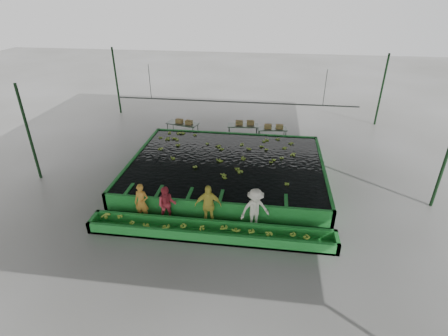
# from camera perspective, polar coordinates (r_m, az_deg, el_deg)

# --- Properties ---
(ground) EXTENTS (80.00, 80.00, 0.00)m
(ground) POSITION_cam_1_polar(r_m,az_deg,el_deg) (17.30, -0.23, -3.70)
(ground) COLOR slate
(ground) RESTS_ON ground
(shed_roof) EXTENTS (20.00, 22.00, 0.04)m
(shed_roof) POSITION_cam_1_polar(r_m,az_deg,el_deg) (15.30, -0.26, 12.50)
(shed_roof) COLOR gray
(shed_roof) RESTS_ON shed_posts
(shed_posts) EXTENTS (20.00, 22.00, 5.00)m
(shed_posts) POSITION_cam_1_polar(r_m,az_deg,el_deg) (16.14, -0.24, 3.90)
(shed_posts) COLOR black
(shed_posts) RESTS_ON ground
(flotation_tank) EXTENTS (10.00, 8.00, 0.90)m
(flotation_tank) POSITION_cam_1_polar(r_m,az_deg,el_deg) (18.37, 0.42, -0.08)
(flotation_tank) COLOR #1E822E
(flotation_tank) RESTS_ON ground
(tank_water) EXTENTS (9.70, 7.70, 0.00)m
(tank_water) POSITION_cam_1_polar(r_m,az_deg,el_deg) (18.19, 0.43, 1.03)
(tank_water) COLOR black
(tank_water) RESTS_ON flotation_tank
(sorting_trough) EXTENTS (10.00, 1.00, 0.50)m
(sorting_trough) POSITION_cam_1_polar(r_m,az_deg,el_deg) (14.23, -2.28, -10.33)
(sorting_trough) COLOR #1E822E
(sorting_trough) RESTS_ON ground
(cableway_rail) EXTENTS (0.08, 0.08, 14.00)m
(cableway_rail) POSITION_cam_1_polar(r_m,az_deg,el_deg) (20.63, 1.73, 10.74)
(cableway_rail) COLOR #59605B
(cableway_rail) RESTS_ON shed_roof
(rail_hanger_left) EXTENTS (0.04, 0.04, 2.00)m
(rail_hanger_left) POSITION_cam_1_polar(r_m,az_deg,el_deg) (21.45, -12.02, 13.60)
(rail_hanger_left) COLOR #59605B
(rail_hanger_left) RESTS_ON shed_roof
(rail_hanger_right) EXTENTS (0.04, 0.04, 2.00)m
(rail_hanger_right) POSITION_cam_1_polar(r_m,az_deg,el_deg) (20.46, 16.18, 12.45)
(rail_hanger_right) COLOR #59605B
(rail_hanger_right) RESTS_ON shed_roof
(worker_a) EXTENTS (0.64, 0.43, 1.70)m
(worker_a) POSITION_cam_1_polar(r_m,az_deg,el_deg) (15.26, -13.30, -5.49)
(worker_a) COLOR #CA882F
(worker_a) RESTS_ON ground
(worker_b) EXTENTS (0.92, 0.78, 1.66)m
(worker_b) POSITION_cam_1_polar(r_m,az_deg,el_deg) (14.94, -9.30, -5.93)
(worker_b) COLOR #BA303E
(worker_b) RESTS_ON ground
(worker_c) EXTENTS (1.17, 0.62, 1.90)m
(worker_c) POSITION_cam_1_polar(r_m,az_deg,el_deg) (14.49, -2.62, -6.15)
(worker_c) COLOR #E4D84D
(worker_c) RESTS_ON ground
(worker_d) EXTENTS (1.39, 1.12, 1.88)m
(worker_d) POSITION_cam_1_polar(r_m,az_deg,el_deg) (14.32, 5.08, -6.75)
(worker_d) COLOR silver
(worker_d) RESTS_ON ground
(packing_table_left) EXTENTS (2.22, 1.31, 0.95)m
(packing_table_left) POSITION_cam_1_polar(r_m,az_deg,el_deg) (23.54, -6.75, 6.23)
(packing_table_left) COLOR #59605B
(packing_table_left) RESTS_ON ground
(packing_table_mid) EXTENTS (2.06, 0.96, 0.91)m
(packing_table_mid) POSITION_cam_1_polar(r_m,az_deg,el_deg) (23.16, 3.10, 5.98)
(packing_table_mid) COLOR #59605B
(packing_table_mid) RESTS_ON ground
(packing_table_right) EXTENTS (1.95, 0.98, 0.85)m
(packing_table_right) POSITION_cam_1_polar(r_m,az_deg,el_deg) (22.93, 7.82, 5.44)
(packing_table_right) COLOR #59605B
(packing_table_right) RESTS_ON ground
(box_stack_left) EXTENTS (1.19, 0.59, 0.25)m
(box_stack_left) POSITION_cam_1_polar(r_m,az_deg,el_deg) (23.29, -6.53, 7.25)
(box_stack_left) COLOR olive
(box_stack_left) RESTS_ON packing_table_left
(box_stack_mid) EXTENTS (1.24, 0.51, 0.26)m
(box_stack_mid) POSITION_cam_1_polar(r_m,az_deg,el_deg) (23.07, 3.41, 7.10)
(box_stack_mid) COLOR olive
(box_stack_mid) RESTS_ON packing_table_mid
(box_stack_right) EXTENTS (1.20, 0.37, 0.26)m
(box_stack_right) POSITION_cam_1_polar(r_m,az_deg,el_deg) (22.78, 8.10, 6.42)
(box_stack_right) COLOR olive
(box_stack_right) RESTS_ON packing_table_right
(floating_bananas) EXTENTS (9.34, 6.37, 0.13)m
(floating_bananas) POSITION_cam_1_polar(r_m,az_deg,el_deg) (18.90, 0.74, 2.11)
(floating_bananas) COLOR #8BB132
(floating_bananas) RESTS_ON tank_water
(trough_bananas) EXTENTS (9.51, 0.63, 0.13)m
(trough_bananas) POSITION_cam_1_polar(r_m,az_deg,el_deg) (14.14, -2.30, -9.85)
(trough_bananas) COLOR #8BB132
(trough_bananas) RESTS_ON sorting_trough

